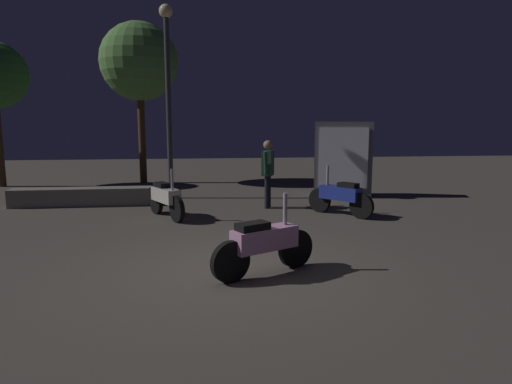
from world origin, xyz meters
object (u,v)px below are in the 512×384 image
(motorcycle_blue_parked_left, at_px, (340,196))
(person_rider_beside, at_px, (268,168))
(motorcycle_white_parked_right, at_px, (166,198))
(motorcycle_pink_foreground, at_px, (264,244))
(streetlamp_near, at_px, (168,78))
(kiosk_billboard, at_px, (343,159))

(motorcycle_blue_parked_left, height_order, person_rider_beside, person_rider_beside)
(motorcycle_white_parked_right, distance_m, person_rider_beside, 2.60)
(motorcycle_pink_foreground, relative_size, motorcycle_white_parked_right, 1.00)
(person_rider_beside, relative_size, streetlamp_near, 0.32)
(motorcycle_pink_foreground, distance_m, kiosk_billboard, 7.19)
(person_rider_beside, height_order, kiosk_billboard, kiosk_billboard)
(motorcycle_pink_foreground, distance_m, person_rider_beside, 4.91)
(motorcycle_pink_foreground, distance_m, motorcycle_blue_parked_left, 4.36)
(motorcycle_pink_foreground, height_order, person_rider_beside, person_rider_beside)
(person_rider_beside, bearing_deg, kiosk_billboard, -125.13)
(motorcycle_white_parked_right, bearing_deg, streetlamp_near, 153.14)
(kiosk_billboard, bearing_deg, motorcycle_pink_foreground, 81.66)
(motorcycle_blue_parked_left, xyz_separation_m, motorcycle_white_parked_right, (-3.88, 0.20, 0.00))
(motorcycle_white_parked_right, bearing_deg, motorcycle_pink_foreground, -5.77)
(motorcycle_pink_foreground, xyz_separation_m, streetlamp_near, (-1.70, 6.56, 2.81))
(motorcycle_blue_parked_left, xyz_separation_m, person_rider_beside, (-1.49, 1.08, 0.55))
(motorcycle_blue_parked_left, bearing_deg, motorcycle_white_parked_right, 46.94)
(person_rider_beside, bearing_deg, streetlamp_near, -14.44)
(person_rider_beside, distance_m, streetlamp_near, 3.77)
(motorcycle_pink_foreground, relative_size, streetlamp_near, 0.30)
(kiosk_billboard, bearing_deg, person_rider_beside, 51.64)
(motorcycle_white_parked_right, bearing_deg, motorcycle_blue_parked_left, 58.73)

